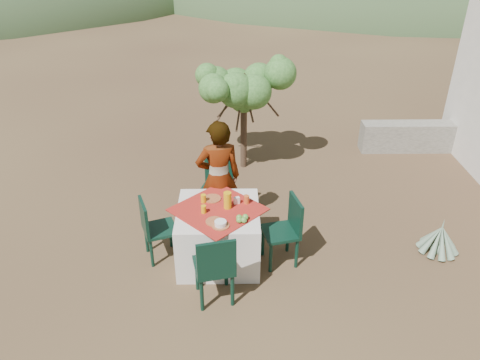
# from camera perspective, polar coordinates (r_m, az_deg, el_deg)

# --- Properties ---
(ground) EXTENTS (160.00, 160.00, 0.00)m
(ground) POSITION_cam_1_polar(r_m,az_deg,el_deg) (6.08, 0.37, -10.68)
(ground) COLOR #3D261B
(ground) RESTS_ON ground
(table) EXTENTS (1.30, 1.30, 0.76)m
(table) POSITION_cam_1_polar(r_m,az_deg,el_deg) (6.02, -2.62, -6.61)
(table) COLOR silver
(table) RESTS_ON ground
(chair_far) EXTENTS (0.53, 0.53, 0.93)m
(chair_far) POSITION_cam_1_polar(r_m,az_deg,el_deg) (6.80, -2.82, -0.54)
(chair_far) COLOR black
(chair_far) RESTS_ON ground
(chair_near) EXTENTS (0.52, 0.52, 0.94)m
(chair_near) POSITION_cam_1_polar(r_m,az_deg,el_deg) (5.30, -3.07, -10.49)
(chair_near) COLOR black
(chair_near) RESTS_ON ground
(chair_left) EXTENTS (0.52, 0.52, 0.87)m
(chair_left) POSITION_cam_1_polar(r_m,az_deg,el_deg) (6.06, -10.47, -5.65)
(chair_left) COLOR black
(chair_left) RESTS_ON ground
(chair_right) EXTENTS (0.51, 0.51, 0.92)m
(chair_right) POSITION_cam_1_polar(r_m,az_deg,el_deg) (5.93, 5.67, -5.82)
(chair_right) COLOR black
(chair_right) RESTS_ON ground
(person) EXTENTS (0.68, 0.52, 1.67)m
(person) POSITION_cam_1_polar(r_m,az_deg,el_deg) (6.30, -2.62, 0.19)
(person) COLOR #8C6651
(person) RESTS_ON ground
(shrub_tree) EXTENTS (1.47, 1.44, 1.73)m
(shrub_tree) POSITION_cam_1_polar(r_m,az_deg,el_deg) (7.90, 0.86, 10.70)
(shrub_tree) COLOR #3F2A1F
(shrub_tree) RESTS_ON ground
(agave) EXTENTS (0.54, 0.54, 0.57)m
(agave) POSITION_cam_1_polar(r_m,az_deg,el_deg) (6.77, 23.13, -6.66)
(agave) COLOR gray
(agave) RESTS_ON ground
(stone_wall) EXTENTS (2.60, 0.35, 0.55)m
(stone_wall) POSITION_cam_1_polar(r_m,az_deg,el_deg) (9.57, 22.12, 4.94)
(stone_wall) COLOR gray
(stone_wall) RESTS_ON ground
(plate_far) EXTENTS (0.22, 0.22, 0.01)m
(plate_far) POSITION_cam_1_polar(r_m,az_deg,el_deg) (6.00, -3.40, -2.28)
(plate_far) COLOR brown
(plate_far) RESTS_ON table
(plate_near) EXTENTS (0.21, 0.21, 0.01)m
(plate_near) POSITION_cam_1_polar(r_m,az_deg,el_deg) (5.57, -3.13, -5.08)
(plate_near) COLOR brown
(plate_near) RESTS_ON table
(glass_far) EXTENTS (0.07, 0.07, 0.11)m
(glass_far) POSITION_cam_1_polar(r_m,az_deg,el_deg) (5.92, -4.48, -2.26)
(glass_far) COLOR #DFA30E
(glass_far) RESTS_ON table
(glass_near) EXTENTS (0.06, 0.06, 0.10)m
(glass_near) POSITION_cam_1_polar(r_m,az_deg,el_deg) (5.72, -4.46, -3.58)
(glass_near) COLOR #DFA30E
(glass_near) RESTS_ON table
(juice_pitcher) EXTENTS (0.10, 0.10, 0.22)m
(juice_pitcher) POSITION_cam_1_polar(r_m,az_deg,el_deg) (5.76, -1.52, -2.48)
(juice_pitcher) COLOR #DFA30E
(juice_pitcher) RESTS_ON table
(bowl_plate) EXTENTS (0.21, 0.21, 0.01)m
(bowl_plate) POSITION_cam_1_polar(r_m,az_deg,el_deg) (5.50, -2.39, -5.56)
(bowl_plate) COLOR brown
(bowl_plate) RESTS_ON table
(white_bowl) EXTENTS (0.14, 0.14, 0.05)m
(white_bowl) POSITION_cam_1_polar(r_m,az_deg,el_deg) (5.48, -2.40, -5.28)
(white_bowl) COLOR white
(white_bowl) RESTS_ON bowl_plate
(jar_left) EXTENTS (0.07, 0.07, 0.11)m
(jar_left) POSITION_cam_1_polar(r_m,az_deg,el_deg) (5.88, 0.82, -2.40)
(jar_left) COLOR #C65522
(jar_left) RESTS_ON table
(jar_right) EXTENTS (0.05, 0.05, 0.09)m
(jar_right) POSITION_cam_1_polar(r_m,az_deg,el_deg) (5.93, 0.75, -2.22)
(jar_right) COLOR #C65522
(jar_right) RESTS_ON table
(napkin_holder) EXTENTS (0.08, 0.06, 0.09)m
(napkin_holder) POSITION_cam_1_polar(r_m,az_deg,el_deg) (5.87, -0.41, -2.51)
(napkin_holder) COLOR white
(napkin_holder) RESTS_ON table
(fruit_cluster) EXTENTS (0.15, 0.14, 0.07)m
(fruit_cluster) POSITION_cam_1_polar(r_m,az_deg,el_deg) (5.55, 0.23, -4.73)
(fruit_cluster) COLOR #599636
(fruit_cluster) RESTS_ON table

